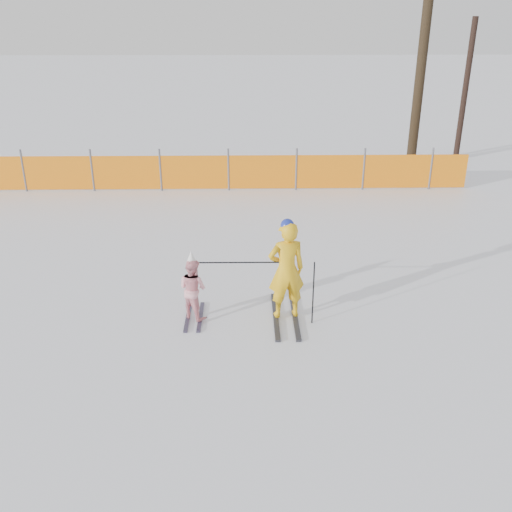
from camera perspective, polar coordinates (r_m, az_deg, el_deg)
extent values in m
plane|color=white|center=(10.03, 0.05, -6.39)|extent=(120.00, 120.00, 0.00)
cube|color=black|center=(10.10, 1.97, -6.04)|extent=(0.09, 1.64, 0.04)
cube|color=black|center=(10.13, 3.91, -6.01)|extent=(0.09, 1.64, 0.04)
imported|color=yellow|center=(9.70, 3.05, -1.41)|extent=(0.71, 0.54, 1.76)
sphere|color=navy|center=(9.39, 3.16, 3.06)|extent=(0.23, 0.23, 0.23)
cube|color=black|center=(10.16, -6.82, -6.07)|extent=(0.09, 1.03, 0.03)
cube|color=black|center=(10.14, -5.57, -6.07)|extent=(0.09, 1.03, 0.03)
imported|color=#FFA6B1|center=(9.88, -6.34, -3.24)|extent=(0.67, 0.65, 1.09)
cone|color=white|center=(9.63, -6.49, -0.14)|extent=(0.19, 0.19, 0.24)
cylinder|color=black|center=(9.71, 5.74, -3.71)|extent=(0.02, 0.02, 1.15)
cylinder|color=black|center=(9.62, -1.70, -0.65)|extent=(1.36, 0.03, 0.02)
cylinder|color=#595960|center=(18.18, -22.22, 7.90)|extent=(0.06, 0.06, 1.25)
cylinder|color=#595960|center=(17.56, -16.07, 8.23)|extent=(0.06, 0.06, 1.25)
cylinder|color=#595960|center=(17.16, -9.53, 8.48)|extent=(0.06, 0.06, 1.25)
cylinder|color=#595960|center=(16.98, -2.77, 8.62)|extent=(0.06, 0.06, 1.25)
cylinder|color=#595960|center=(17.04, 4.05, 8.64)|extent=(0.06, 0.06, 1.25)
cylinder|color=#595960|center=(17.33, 10.72, 8.54)|extent=(0.06, 0.06, 1.25)
cylinder|color=#595960|center=(17.84, 17.10, 8.34)|extent=(0.06, 0.06, 1.25)
cube|color=orange|center=(17.11, -7.73, 8.28)|extent=(17.07, 0.03, 1.00)
cylinder|color=black|center=(19.87, 16.06, 16.65)|extent=(0.32, 0.32, 5.79)
cylinder|color=black|center=(22.16, 20.21, 15.40)|extent=(0.20, 0.20, 4.74)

